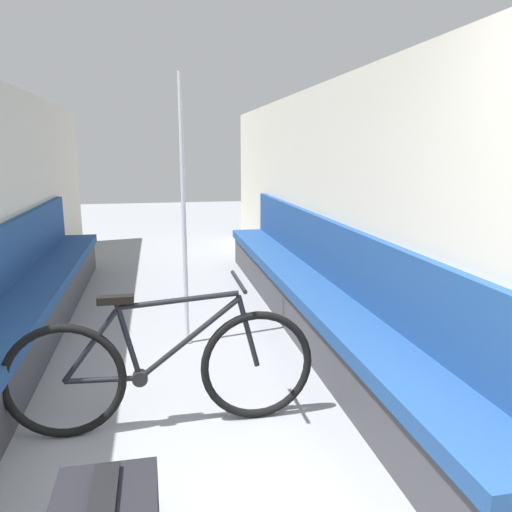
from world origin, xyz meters
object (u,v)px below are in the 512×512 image
bench_seat_row_left (24,312)px  bicycle (164,369)px  bench_seat_row_right (310,295)px  grab_pole_near (184,218)px

bench_seat_row_left → bicycle: 1.84m
bench_seat_row_right → bicycle: (-1.36, -1.46, 0.05)m
bench_seat_row_right → grab_pole_near: (-1.14, -0.14, 0.76)m
bench_seat_row_left → bench_seat_row_right: (2.48, 0.00, 0.00)m
bench_seat_row_right → grab_pole_near: bearing=-173.1°
bench_seat_row_right → bicycle: bearing=-132.9°
bench_seat_row_right → bicycle: size_ratio=3.24×
bicycle → grab_pole_near: grab_pole_near is taller
bench_seat_row_right → bicycle: bench_seat_row_right is taller
bench_seat_row_left → grab_pole_near: 1.54m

